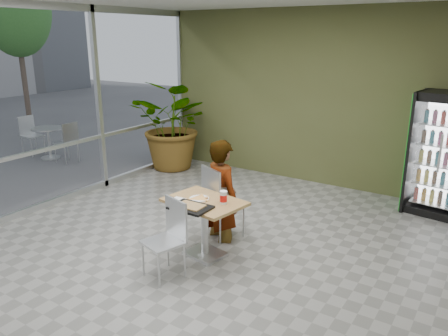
{
  "coord_description": "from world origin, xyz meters",
  "views": [
    {
      "loc": [
        3.1,
        -4.12,
        2.71
      ],
      "look_at": [
        0.05,
        0.57,
        1.0
      ],
      "focal_mm": 35.0,
      "sensor_mm": 36.0,
      "label": 1
    }
  ],
  "objects_px": {
    "cafeteria_tray": "(191,207)",
    "dining_table": "(205,216)",
    "seated_woman": "(222,200)",
    "beverage_fridge": "(442,155)",
    "chair_far": "(218,197)",
    "potted_plant": "(175,125)",
    "chair_near": "(170,232)",
    "soda_cup": "(223,198)"
  },
  "relations": [
    {
      "from": "cafeteria_tray",
      "to": "dining_table",
      "type": "bearing_deg",
      "value": 93.06
    },
    {
      "from": "seated_woman",
      "to": "beverage_fridge",
      "type": "relative_size",
      "value": 0.89
    },
    {
      "from": "chair_far",
      "to": "potted_plant",
      "type": "height_order",
      "value": "potted_plant"
    },
    {
      "from": "cafeteria_tray",
      "to": "beverage_fridge",
      "type": "distance_m",
      "value": 4.12
    },
    {
      "from": "seated_woman",
      "to": "cafeteria_tray",
      "type": "xyz_separation_m",
      "value": [
        0.13,
        -0.88,
        0.22
      ]
    },
    {
      "from": "dining_table",
      "to": "potted_plant",
      "type": "distance_m",
      "value": 3.94
    },
    {
      "from": "dining_table",
      "to": "cafeteria_tray",
      "type": "bearing_deg",
      "value": -86.94
    },
    {
      "from": "dining_table",
      "to": "beverage_fridge",
      "type": "height_order",
      "value": "beverage_fridge"
    },
    {
      "from": "chair_near",
      "to": "potted_plant",
      "type": "xyz_separation_m",
      "value": [
        -2.67,
        3.39,
        0.39
      ]
    },
    {
      "from": "dining_table",
      "to": "chair_near",
      "type": "bearing_deg",
      "value": -97.32
    },
    {
      "from": "chair_far",
      "to": "beverage_fridge",
      "type": "xyz_separation_m",
      "value": [
        2.4,
        2.63,
        0.35
      ]
    },
    {
      "from": "seated_woman",
      "to": "beverage_fridge",
      "type": "xyz_separation_m",
      "value": [
        2.35,
        2.58,
        0.4
      ]
    },
    {
      "from": "chair_far",
      "to": "potted_plant",
      "type": "bearing_deg",
      "value": -17.23
    },
    {
      "from": "soda_cup",
      "to": "beverage_fridge",
      "type": "distance_m",
      "value": 3.7
    },
    {
      "from": "chair_far",
      "to": "chair_near",
      "type": "xyz_separation_m",
      "value": [
        0.08,
        -1.12,
        -0.06
      ]
    },
    {
      "from": "chair_far",
      "to": "soda_cup",
      "type": "bearing_deg",
      "value": 154.03
    },
    {
      "from": "seated_woman",
      "to": "potted_plant",
      "type": "height_order",
      "value": "potted_plant"
    },
    {
      "from": "chair_far",
      "to": "beverage_fridge",
      "type": "relative_size",
      "value": 0.54
    },
    {
      "from": "cafeteria_tray",
      "to": "chair_near",
      "type": "bearing_deg",
      "value": -107.82
    },
    {
      "from": "soda_cup",
      "to": "cafeteria_tray",
      "type": "height_order",
      "value": "soda_cup"
    },
    {
      "from": "chair_far",
      "to": "cafeteria_tray",
      "type": "xyz_separation_m",
      "value": [
        0.17,
        -0.83,
        0.17
      ]
    },
    {
      "from": "soda_cup",
      "to": "potted_plant",
      "type": "bearing_deg",
      "value": 137.34
    },
    {
      "from": "beverage_fridge",
      "to": "potted_plant",
      "type": "height_order",
      "value": "beverage_fridge"
    },
    {
      "from": "chair_near",
      "to": "cafeteria_tray",
      "type": "xyz_separation_m",
      "value": [
        0.09,
        0.28,
        0.23
      ]
    },
    {
      "from": "chair_far",
      "to": "seated_woman",
      "type": "distance_m",
      "value": 0.08
    },
    {
      "from": "soda_cup",
      "to": "beverage_fridge",
      "type": "xyz_separation_m",
      "value": [
        1.99,
        3.12,
        0.12
      ]
    },
    {
      "from": "chair_near",
      "to": "seated_woman",
      "type": "bearing_deg",
      "value": 108.23
    },
    {
      "from": "chair_far",
      "to": "beverage_fridge",
      "type": "height_order",
      "value": "beverage_fridge"
    },
    {
      "from": "dining_table",
      "to": "beverage_fridge",
      "type": "xyz_separation_m",
      "value": [
        2.24,
        3.16,
        0.42
      ]
    },
    {
      "from": "dining_table",
      "to": "soda_cup",
      "type": "relative_size",
      "value": 6.44
    },
    {
      "from": "cafeteria_tray",
      "to": "potted_plant",
      "type": "distance_m",
      "value": 4.16
    },
    {
      "from": "beverage_fridge",
      "to": "chair_near",
      "type": "bearing_deg",
      "value": -114.12
    },
    {
      "from": "cafeteria_tray",
      "to": "seated_woman",
      "type": "bearing_deg",
      "value": 98.24
    },
    {
      "from": "beverage_fridge",
      "to": "cafeteria_tray",
      "type": "bearing_deg",
      "value": -115.12
    },
    {
      "from": "soda_cup",
      "to": "potted_plant",
      "type": "xyz_separation_m",
      "value": [
        -3.0,
        2.76,
        0.1
      ]
    },
    {
      "from": "chair_near",
      "to": "cafeteria_tray",
      "type": "bearing_deg",
      "value": 88.64
    },
    {
      "from": "chair_near",
      "to": "beverage_fridge",
      "type": "distance_m",
      "value": 4.42
    },
    {
      "from": "beverage_fridge",
      "to": "dining_table",
      "type": "bearing_deg",
      "value": -117.74
    },
    {
      "from": "chair_far",
      "to": "potted_plant",
      "type": "relative_size",
      "value": 0.55
    },
    {
      "from": "soda_cup",
      "to": "chair_far",
      "type": "bearing_deg",
      "value": 129.96
    },
    {
      "from": "seated_woman",
      "to": "potted_plant",
      "type": "xyz_separation_m",
      "value": [
        -2.63,
        2.22,
        0.38
      ]
    },
    {
      "from": "chair_near",
      "to": "soda_cup",
      "type": "distance_m",
      "value": 0.77
    }
  ]
}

